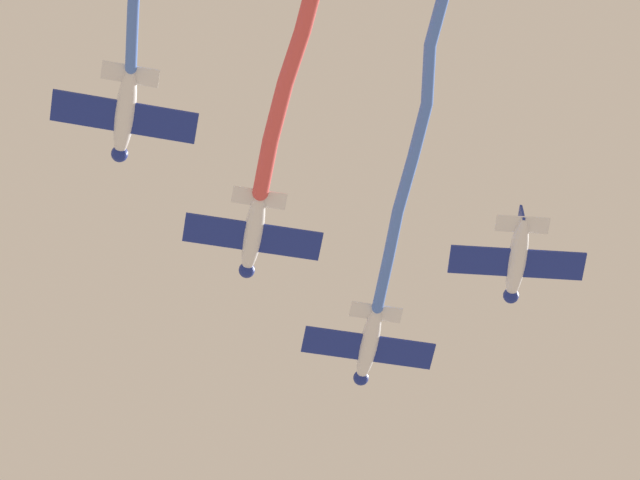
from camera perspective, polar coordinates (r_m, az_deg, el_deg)
The scene contains 6 objects.
airplane_lead at distance 85.93m, azimuth 1.89°, elevation -4.11°, with size 5.98×7.70×1.94m.
smoke_trail_lead at distance 77.56m, azimuth 4.10°, elevation 6.62°, with size 28.18×12.34×1.98m.
airplane_left_wing at distance 81.70m, azimuth -2.61°, elevation 0.21°, with size 5.98×7.70×1.94m.
smoke_trail_left_wing at distance 76.38m, azimuth -0.16°, elevation 8.99°, with size 18.55×13.38×3.06m.
airplane_right_wing at distance 83.63m, azimuth 7.63°, elevation -0.79°, with size 6.02×7.83×1.94m.
airplane_slot at distance 78.27m, azimuth -7.57°, elevation 4.84°, with size 5.97×7.67×1.94m.
Camera 1 is at (53.89, 7.53, 5.28)m, focal length 82.64 mm.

